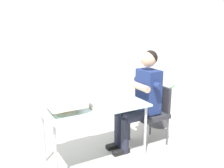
# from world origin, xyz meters

# --- Properties ---
(ground_plane) EXTENTS (12.00, 12.00, 0.00)m
(ground_plane) POSITION_xyz_m (0.00, 0.00, 0.00)
(ground_plane) COLOR #B2ADA3
(wall_back) EXTENTS (8.00, 0.10, 3.00)m
(wall_back) POSITION_xyz_m (0.30, 1.40, 1.50)
(wall_back) COLOR silver
(wall_back) RESTS_ON ground_plane
(desk) EXTENTS (1.32, 0.63, 0.73)m
(desk) POSITION_xyz_m (0.00, 0.00, 0.67)
(desk) COLOR #B7B7BC
(desk) RESTS_ON ground_plane
(crt_monitor) EXTENTS (0.42, 0.40, 0.40)m
(crt_monitor) POSITION_xyz_m (-0.38, -0.02, 0.96)
(crt_monitor) COLOR beige
(crt_monitor) RESTS_ON desk
(keyboard) EXTENTS (0.15, 0.44, 0.03)m
(keyboard) POSITION_xyz_m (-0.03, 0.02, 0.75)
(keyboard) COLOR beige
(keyboard) RESTS_ON desk
(office_chair) EXTENTS (0.46, 0.46, 0.85)m
(office_chair) POSITION_xyz_m (0.94, 0.03, 0.49)
(office_chair) COLOR #4C4C51
(office_chair) RESTS_ON ground_plane
(person_seated) EXTENTS (0.73, 0.54, 1.37)m
(person_seated) POSITION_xyz_m (0.74, 0.03, 0.75)
(person_seated) COLOR navy
(person_seated) RESTS_ON ground_plane
(potted_plant) EXTENTS (0.71, 0.65, 0.81)m
(potted_plant) POSITION_xyz_m (1.42, 0.46, 0.32)
(potted_plant) COLOR #4C4C51
(potted_plant) RESTS_ON ground_plane
(desk_mug) EXTENTS (0.09, 0.10, 0.09)m
(desk_mug) POSITION_xyz_m (-0.04, 0.22, 0.78)
(desk_mug) COLOR white
(desk_mug) RESTS_ON desk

